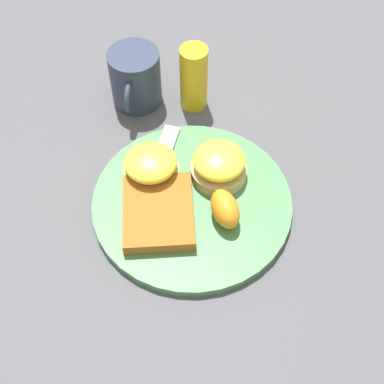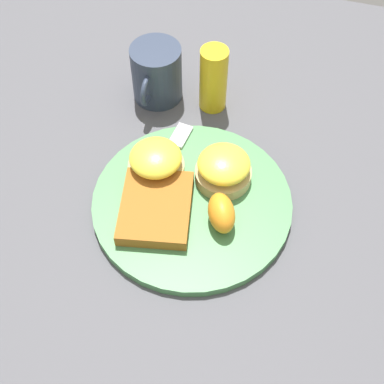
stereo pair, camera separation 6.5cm
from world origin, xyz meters
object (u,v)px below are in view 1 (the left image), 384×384
object	(u,v)px
fork	(156,174)
cup	(135,78)
sandwich_benedict_right	(151,167)
condiment_bottle	(194,78)
hashbrown_patty	(158,212)
orange_wedge	(225,209)
sandwich_benedict_left	(219,165)

from	to	relation	value
fork	cup	distance (m)	0.17
sandwich_benedict_right	condiment_bottle	distance (m)	0.18
hashbrown_patty	orange_wedge	distance (m)	0.09
orange_wedge	fork	xyz separation A→B (m)	(-0.06, -0.11, -0.02)
sandwich_benedict_left	orange_wedge	size ratio (longest dim) A/B	1.37
sandwich_benedict_right	hashbrown_patty	xyz separation A→B (m)	(0.07, 0.02, -0.01)
sandwich_benedict_left	orange_wedge	bearing A→B (deg)	11.94
condiment_bottle	fork	bearing A→B (deg)	-12.02
sandwich_benedict_right	condiment_bottle	bearing A→B (deg)	166.65
condiment_bottle	orange_wedge	bearing A→B (deg)	17.45
cup	condiment_bottle	size ratio (longest dim) A/B	1.00
fork	condiment_bottle	distance (m)	0.17
sandwich_benedict_right	fork	xyz separation A→B (m)	(-0.00, 0.01, -0.02)
sandwich_benedict_left	cup	world-z (taller)	cup
fork	cup	world-z (taller)	cup
sandwich_benedict_right	condiment_bottle	world-z (taller)	condiment_bottle
sandwich_benedict_right	fork	world-z (taller)	sandwich_benedict_right
hashbrown_patty	orange_wedge	world-z (taller)	orange_wedge
hashbrown_patty	cup	distance (m)	0.25
orange_wedge	cup	world-z (taller)	cup
sandwich_benedict_left	orange_wedge	world-z (taller)	sandwich_benedict_left
hashbrown_patty	fork	xyz separation A→B (m)	(-0.07, -0.02, -0.01)
sandwich_benedict_right	fork	distance (m)	0.02
hashbrown_patty	cup	world-z (taller)	cup
hashbrown_patty	orange_wedge	bearing A→B (deg)	95.64
sandwich_benedict_right	condiment_bottle	size ratio (longest dim) A/B	0.73
sandwich_benedict_left	hashbrown_patty	world-z (taller)	sandwich_benedict_left
sandwich_benedict_right	fork	size ratio (longest dim) A/B	0.37
sandwich_benedict_left	condiment_bottle	distance (m)	0.16
fork	condiment_bottle	bearing A→B (deg)	167.98
sandwich_benedict_right	orange_wedge	bearing A→B (deg)	63.00
fork	cup	bearing A→B (deg)	-160.12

